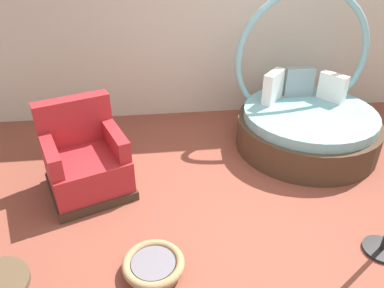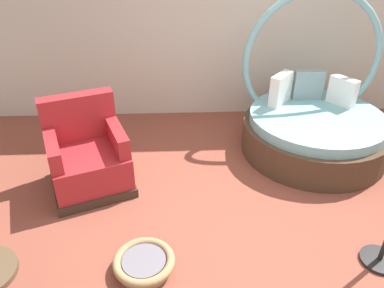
# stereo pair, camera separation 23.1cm
# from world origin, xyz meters

# --- Properties ---
(ground_plane) EXTENTS (8.00, 8.00, 0.02)m
(ground_plane) POSITION_xyz_m (0.00, 0.00, -0.01)
(ground_plane) COLOR brown
(back_wall) EXTENTS (8.00, 0.12, 2.75)m
(back_wall) POSITION_xyz_m (0.00, 2.58, 1.37)
(back_wall) COLOR beige
(back_wall) RESTS_ON ground_plane
(round_daybed) EXTENTS (1.72, 1.72, 1.86)m
(round_daybed) POSITION_xyz_m (1.01, 1.45, 0.36)
(round_daybed) COLOR #473323
(round_daybed) RESTS_ON ground_plane
(red_armchair) EXTENTS (1.03, 1.03, 0.94)m
(red_armchair) POSITION_xyz_m (-1.60, 0.84, 0.33)
(red_armchair) COLOR #38281E
(red_armchair) RESTS_ON ground_plane
(pet_basket) EXTENTS (0.51, 0.51, 0.13)m
(pet_basket) POSITION_xyz_m (-0.95, -0.38, 0.07)
(pet_basket) COLOR #9E7F56
(pet_basket) RESTS_ON ground_plane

